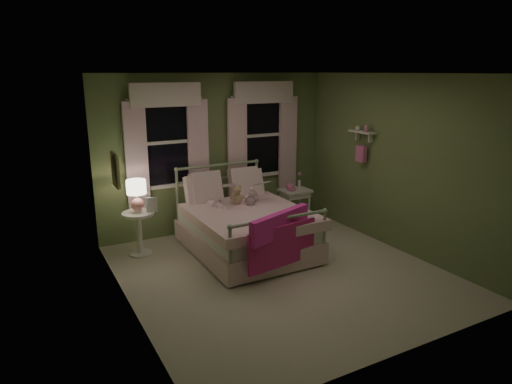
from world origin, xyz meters
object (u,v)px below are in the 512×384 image
child_right (248,181)px  table_lamp (137,192)px  bed (245,227)px  nightstand_left (139,227)px  child_left (215,185)px  nightstand_right (295,195)px  teddy_bear (237,196)px

child_right → table_lamp: size_ratio=1.70×
child_right → bed: bearing=81.3°
child_right → nightstand_left: 1.79m
child_left → child_right: 0.56m
child_right → nightstand_left: (-1.70, 0.19, -0.54)m
child_left → bed: bearing=120.7°
bed → table_lamp: bearing=156.6°
nightstand_right → table_lamp: bearing=-179.6°
child_left → child_right: bearing=177.1°
teddy_bear → table_lamp: 1.47m
child_left → child_right: (0.56, 0.00, -0.01)m
bed → nightstand_left: bearing=156.6°
nightstand_right → bed: bearing=-154.0°
child_left → nightstand_left: bearing=-12.6°
teddy_bear → nightstand_right: 1.37m
nightstand_right → child_right: bearing=-168.2°
child_left → nightstand_left: child_left is taller
bed → nightstand_left: bed is taller
bed → table_lamp: bed is taller
table_lamp → nightstand_right: bearing=0.4°
bed → child_right: size_ratio=2.64×
teddy_bear → nightstand_left: 1.51m
teddy_bear → bed: bearing=-90.0°
table_lamp → nightstand_right: 2.75m
bed → child_right: bearing=56.4°
nightstand_left → nightstand_right: size_ratio=1.02×
bed → nightstand_right: (1.30, 0.63, 0.17)m
bed → nightstand_right: size_ratio=3.18×
bed → nightstand_right: bed is taller
teddy_bear → nightstand_right: size_ratio=0.48×
nightstand_left → table_lamp: size_ratio=1.43×
child_left → table_lamp: size_ratio=1.76×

